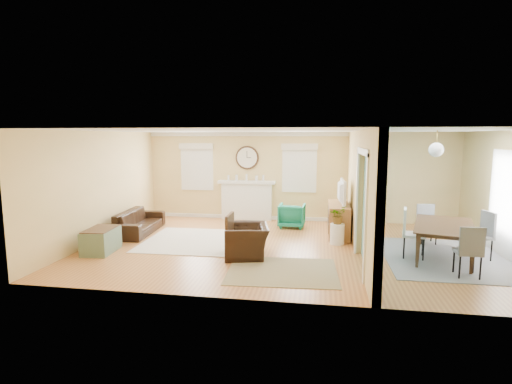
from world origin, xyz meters
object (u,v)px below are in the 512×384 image
at_px(sofa, 139,222).
at_px(green_chair, 292,216).
at_px(credenza, 338,219).
at_px(dining_table, 445,241).
at_px(eames_chair, 246,241).

relative_size(sofa, green_chair, 2.78).
height_order(sofa, credenza, credenza).
xyz_separation_m(sofa, dining_table, (7.16, -1.05, 0.06)).
xyz_separation_m(sofa, eames_chair, (3.13, -1.57, 0.04)).
bearing_deg(sofa, eames_chair, -120.82).
bearing_deg(eames_chair, credenza, 124.87).
height_order(green_chair, dining_table, dining_table).
relative_size(green_chair, dining_table, 0.36).
distance_m(eames_chair, credenza, 2.91).
bearing_deg(dining_table, sofa, 96.25).
height_order(credenza, dining_table, credenza).
height_order(eames_chair, dining_table, dining_table).
bearing_deg(sofa, dining_table, -102.47).
bearing_deg(sofa, credenza, -87.67).
bearing_deg(green_chair, eames_chair, 78.29).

